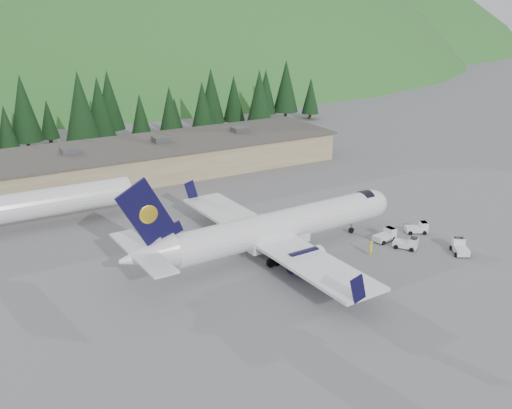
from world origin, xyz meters
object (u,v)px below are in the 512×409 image
(terminal_building, at_px, (133,161))
(baggage_tug_b, at_px, (418,228))
(second_airliner, at_px, (20,206))
(baggage_tug_c, at_px, (460,247))
(airliner, at_px, (275,229))
(ramp_worker, at_px, (371,248))
(baggage_tug_d, at_px, (408,243))
(baggage_tug_a, at_px, (386,235))

(terminal_building, bearing_deg, baggage_tug_b, -61.08)
(second_airliner, bearing_deg, baggage_tug_c, -37.19)
(airliner, bearing_deg, ramp_worker, -35.02)
(second_airliner, relative_size, baggage_tug_d, 9.03)
(airliner, height_order, terminal_building, airliner)
(baggage_tug_a, height_order, ramp_worker, ramp_worker)
(baggage_tug_d, bearing_deg, ramp_worker, -130.28)
(baggage_tug_b, bearing_deg, baggage_tug_d, -119.40)
(baggage_tug_d, xyz_separation_m, ramp_worker, (-5.10, 0.64, 0.25))
(ramp_worker, bearing_deg, terminal_building, -101.82)
(baggage_tug_c, height_order, terminal_building, terminal_building)
(airliner, xyz_separation_m, baggage_tug_c, (18.80, -10.35, -2.44))
(baggage_tug_a, bearing_deg, airliner, 160.40)
(baggage_tug_c, relative_size, baggage_tug_d, 1.06)
(baggage_tug_c, distance_m, baggage_tug_d, 5.86)
(airliner, bearing_deg, baggage_tug_a, -16.58)
(terminal_building, bearing_deg, airliner, -84.03)
(second_airliner, relative_size, terminal_building, 0.39)
(baggage_tug_a, height_order, baggage_tug_b, baggage_tug_a)
(ramp_worker, bearing_deg, baggage_tug_a, 179.76)
(terminal_building, bearing_deg, second_airliner, -141.22)
(second_airliner, bearing_deg, baggage_tug_a, -34.05)
(baggage_tug_b, xyz_separation_m, terminal_building, (-22.99, 41.62, 1.98))
(airliner, distance_m, ramp_worker, 11.20)
(second_airliner, height_order, ramp_worker, second_airliner)
(terminal_building, bearing_deg, baggage_tug_a, -66.79)
(baggage_tug_d, bearing_deg, baggage_tug_a, 157.14)
(airliner, xyz_separation_m, baggage_tug_b, (19.02, -3.57, -2.49))
(baggage_tug_a, relative_size, ramp_worker, 1.64)
(second_airliner, relative_size, ramp_worker, 15.16)
(baggage_tug_b, relative_size, ramp_worker, 1.65)
(baggage_tug_d, relative_size, ramp_worker, 1.68)
(baggage_tug_d, bearing_deg, terminal_building, 169.21)
(airliner, distance_m, baggage_tug_c, 21.60)
(second_airliner, distance_m, baggage_tug_d, 47.82)
(airliner, xyz_separation_m, second_airliner, (-23.89, 22.05, 0.19))
(second_airliner, xyz_separation_m, baggage_tug_d, (38.26, -28.56, -2.67))
(baggage_tug_d, bearing_deg, baggage_tug_b, 89.14)
(baggage_tug_b, bearing_deg, baggage_tug_c, -63.53)
(second_airliner, height_order, terminal_building, second_airliner)
(baggage_tug_c, relative_size, ramp_worker, 1.78)
(baggage_tug_c, bearing_deg, terminal_building, 57.48)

